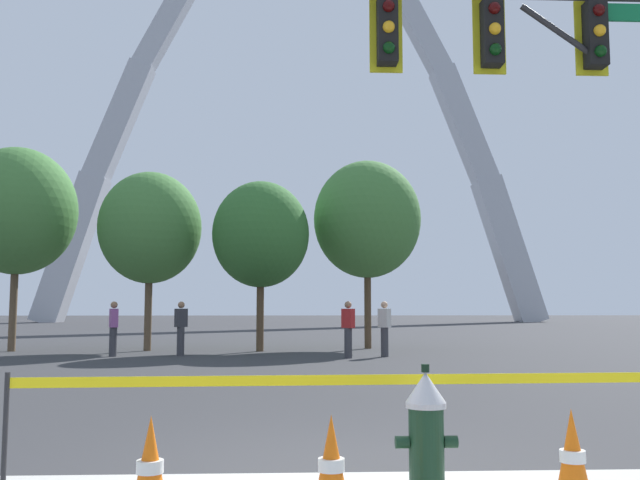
% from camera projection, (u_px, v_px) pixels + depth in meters
% --- Properties ---
extents(ground_plane, '(240.00, 240.00, 0.00)m').
position_uv_depth(ground_plane, '(319.00, 472.00, 5.96)').
color(ground_plane, '#333335').
extents(fire_hydrant, '(0.46, 0.48, 0.99)m').
position_uv_depth(fire_hydrant, '(426.00, 436.00, 5.11)').
color(fire_hydrant, black).
rests_on(fire_hydrant, ground).
extents(caution_tape_barrier, '(5.66, 0.28, 0.92)m').
position_uv_depth(caution_tape_barrier, '(375.00, 405.00, 5.44)').
color(caution_tape_barrier, '#232326').
rests_on(caution_tape_barrier, ground).
extents(traffic_cone_by_hydrant, '(0.36, 0.36, 0.73)m').
position_uv_depth(traffic_cone_by_hydrant, '(573.00, 465.00, 4.64)').
color(traffic_cone_by_hydrant, black).
rests_on(traffic_cone_by_hydrant, ground).
extents(traffic_cone_mid_sidewalk, '(0.36, 0.36, 0.73)m').
position_uv_depth(traffic_cone_mid_sidewalk, '(150.00, 476.00, 4.33)').
color(traffic_cone_mid_sidewalk, black).
rests_on(traffic_cone_mid_sidewalk, ground).
extents(traffic_cone_curb_edge, '(0.36, 0.36, 0.73)m').
position_uv_depth(traffic_cone_curb_edge, '(331.00, 474.00, 4.38)').
color(traffic_cone_curb_edge, black).
rests_on(traffic_cone_curb_edge, ground).
extents(traffic_signal_gantry, '(6.42, 0.44, 6.00)m').
position_uv_depth(traffic_signal_gantry, '(572.00, 91.00, 9.15)').
color(traffic_signal_gantry, '#232326').
rests_on(traffic_signal_gantry, ground).
extents(monument_arch, '(49.94, 2.59, 43.55)m').
position_uv_depth(monument_arch, '(293.00, 130.00, 69.15)').
color(monument_arch, '#B2B5BC').
rests_on(monument_arch, ground).
extents(tree_far_left, '(3.83, 3.83, 6.70)m').
position_uv_depth(tree_far_left, '(17.00, 211.00, 22.78)').
color(tree_far_left, brown).
rests_on(tree_far_left, ground).
extents(tree_left_mid, '(3.39, 3.39, 5.93)m').
position_uv_depth(tree_left_mid, '(150.00, 228.00, 23.03)').
color(tree_left_mid, brown).
rests_on(tree_left_mid, ground).
extents(tree_center_left, '(3.18, 3.18, 5.57)m').
position_uv_depth(tree_center_left, '(261.00, 234.00, 22.72)').
color(tree_center_left, brown).
rests_on(tree_center_left, ground).
extents(tree_center_right, '(3.76, 3.76, 6.58)m').
position_uv_depth(tree_center_right, '(367.00, 219.00, 24.32)').
color(tree_center_right, brown).
rests_on(tree_center_right, ground).
extents(pedestrian_walking_left, '(0.38, 0.38, 1.59)m').
position_uv_depth(pedestrian_walking_left, '(348.00, 329.00, 19.38)').
color(pedestrian_walking_left, '#38383D').
rests_on(pedestrian_walking_left, ground).
extents(pedestrian_standing_center, '(0.38, 0.38, 1.59)m').
position_uv_depth(pedestrian_standing_center, '(385.00, 328.00, 19.95)').
color(pedestrian_standing_center, '#38383D').
rests_on(pedestrian_standing_center, ground).
extents(pedestrian_walking_right, '(0.32, 0.39, 1.59)m').
position_uv_depth(pedestrian_walking_right, '(113.00, 328.00, 20.06)').
color(pedestrian_walking_right, '#38383D').
rests_on(pedestrian_walking_right, ground).
extents(pedestrian_near_trees, '(0.39, 0.37, 1.59)m').
position_uv_depth(pedestrian_near_trees, '(181.00, 328.00, 20.34)').
color(pedestrian_near_trees, '#38383D').
rests_on(pedestrian_near_trees, ground).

